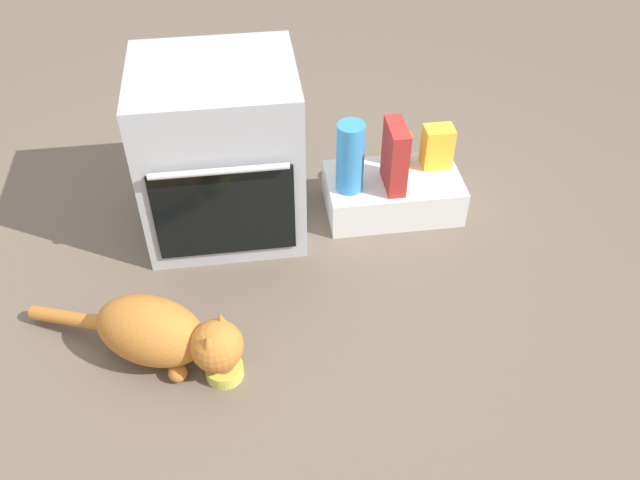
{
  "coord_description": "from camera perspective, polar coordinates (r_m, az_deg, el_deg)",
  "views": [
    {
      "loc": [
        0.05,
        -1.76,
        1.86
      ],
      "look_at": [
        0.29,
        -0.02,
        0.25
      ],
      "focal_mm": 38.06,
      "sensor_mm": 36.0,
      "label": 1
    }
  ],
  "objects": [
    {
      "name": "water_bottle",
      "position": [
        2.66,
        2.55,
        6.94
      ],
      "size": [
        0.11,
        0.11,
        0.3
      ],
      "primitive_type": "cylinder",
      "color": "#388CD1",
      "rests_on": "pantry_cabinet"
    },
    {
      "name": "oven",
      "position": [
        2.66,
        -8.37,
        7.35
      ],
      "size": [
        0.6,
        0.57,
        0.7
      ],
      "color": "#B7BABF",
      "rests_on": "ground"
    },
    {
      "name": "ground",
      "position": [
        2.56,
        -6.47,
        -4.45
      ],
      "size": [
        8.0,
        8.0,
        0.0
      ],
      "primitive_type": "plane",
      "color": "#6B5B4C"
    },
    {
      "name": "pantry_cabinet",
      "position": [
        2.87,
        6.12,
        3.94
      ],
      "size": [
        0.55,
        0.32,
        0.16
      ],
      "primitive_type": "cube",
      "color": "white",
      "rests_on": "ground"
    },
    {
      "name": "sauce_jar",
      "position": [
        2.87,
        6.89,
        7.63
      ],
      "size": [
        0.08,
        0.08,
        0.14
      ],
      "primitive_type": "cylinder",
      "color": "#D16023",
      "rests_on": "pantry_cabinet"
    },
    {
      "name": "food_bowl",
      "position": [
        2.3,
        -8.04,
        -10.72
      ],
      "size": [
        0.13,
        0.13,
        0.08
      ],
      "color": "#D1D14C",
      "rests_on": "ground"
    },
    {
      "name": "snack_bag",
      "position": [
        2.87,
        9.84,
        7.74
      ],
      "size": [
        0.12,
        0.09,
        0.18
      ],
      "primitive_type": "cube",
      "color": "yellow",
      "rests_on": "pantry_cabinet"
    },
    {
      "name": "cat",
      "position": [
        2.3,
        -13.12,
        -7.67
      ],
      "size": [
        0.75,
        0.44,
        0.25
      ],
      "rotation": [
        0.0,
        0.0,
        -0.46
      ],
      "color": "#C6752D",
      "rests_on": "ground"
    },
    {
      "name": "cereal_box",
      "position": [
        2.7,
        6.33,
        6.98
      ],
      "size": [
        0.07,
        0.18,
        0.28
      ],
      "primitive_type": "cube",
      "color": "#B72D28",
      "rests_on": "pantry_cabinet"
    }
  ]
}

